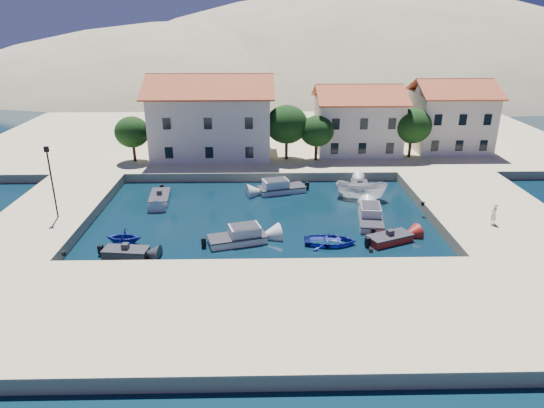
{
  "coord_description": "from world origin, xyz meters",
  "views": [
    {
      "loc": [
        0.08,
        -30.71,
        17.24
      ],
      "look_at": [
        0.91,
        8.12,
        2.0
      ],
      "focal_mm": 32.0,
      "sensor_mm": 36.0,
      "label": 1
    }
  ],
  "objects_px": {
    "cabin_cruiser_south": "(237,237)",
    "pedestrian": "(494,214)",
    "lamppost": "(51,175)",
    "cabin_cruiser_east": "(370,218)",
    "building_mid": "(358,118)",
    "building_left": "(212,114)",
    "rowboat_south": "(330,244)",
    "boat_east": "(361,198)",
    "building_right": "(451,114)"
  },
  "relations": [
    {
      "from": "cabin_cruiser_south",
      "to": "pedestrian",
      "type": "relative_size",
      "value": 2.8
    },
    {
      "from": "lamppost",
      "to": "cabin_cruiser_east",
      "type": "distance_m",
      "value": 27.46
    },
    {
      "from": "building_mid",
      "to": "pedestrian",
      "type": "bearing_deg",
      "value": -72.86
    },
    {
      "from": "building_left",
      "to": "pedestrian",
      "type": "bearing_deg",
      "value": -41.47
    },
    {
      "from": "building_left",
      "to": "cabin_cruiser_east",
      "type": "relative_size",
      "value": 2.81
    },
    {
      "from": "building_mid",
      "to": "pedestrian",
      "type": "relative_size",
      "value": 5.87
    },
    {
      "from": "rowboat_south",
      "to": "cabin_cruiser_east",
      "type": "relative_size",
      "value": 0.8
    },
    {
      "from": "boat_east",
      "to": "rowboat_south",
      "type": "bearing_deg",
      "value": 171.84
    },
    {
      "from": "boat_east",
      "to": "pedestrian",
      "type": "height_order",
      "value": "pedestrian"
    },
    {
      "from": "building_mid",
      "to": "pedestrian",
      "type": "xyz_separation_m",
      "value": [
        7.17,
        -23.24,
        -3.33
      ]
    },
    {
      "from": "boat_east",
      "to": "lamppost",
      "type": "bearing_deg",
      "value": 118.57
    },
    {
      "from": "building_mid",
      "to": "cabin_cruiser_south",
      "type": "bearing_deg",
      "value": -119.93
    },
    {
      "from": "building_right",
      "to": "cabin_cruiser_south",
      "type": "distance_m",
      "value": 36.6
    },
    {
      "from": "building_left",
      "to": "rowboat_south",
      "type": "height_order",
      "value": "building_left"
    },
    {
      "from": "cabin_cruiser_east",
      "to": "boat_east",
      "type": "height_order",
      "value": "cabin_cruiser_east"
    },
    {
      "from": "building_left",
      "to": "rowboat_south",
      "type": "relative_size",
      "value": 3.51
    },
    {
      "from": "cabin_cruiser_south",
      "to": "rowboat_south",
      "type": "xyz_separation_m",
      "value": [
        7.52,
        -0.41,
        -0.48
      ]
    },
    {
      "from": "building_left",
      "to": "building_right",
      "type": "distance_m",
      "value": 30.07
    },
    {
      "from": "building_mid",
      "to": "boat_east",
      "type": "distance_m",
      "value": 15.48
    },
    {
      "from": "lamppost",
      "to": "building_mid",
      "type": "bearing_deg",
      "value": 35.45
    },
    {
      "from": "building_left",
      "to": "rowboat_south",
      "type": "xyz_separation_m",
      "value": [
        11.53,
        -23.7,
        -5.94
      ]
    },
    {
      "from": "lamppost",
      "to": "cabin_cruiser_south",
      "type": "height_order",
      "value": "lamppost"
    },
    {
      "from": "rowboat_south",
      "to": "cabin_cruiser_east",
      "type": "height_order",
      "value": "cabin_cruiser_east"
    },
    {
      "from": "pedestrian",
      "to": "rowboat_south",
      "type": "bearing_deg",
      "value": -20.73
    },
    {
      "from": "lamppost",
      "to": "cabin_cruiser_south",
      "type": "distance_m",
      "value": 16.43
    },
    {
      "from": "rowboat_south",
      "to": "cabin_cruiser_east",
      "type": "distance_m",
      "value": 5.84
    },
    {
      "from": "building_left",
      "to": "building_mid",
      "type": "bearing_deg",
      "value": 3.18
    },
    {
      "from": "building_left",
      "to": "cabin_cruiser_east",
      "type": "xyz_separation_m",
      "value": [
        15.62,
        -19.55,
        -5.46
      ]
    },
    {
      "from": "building_right",
      "to": "cabin_cruiser_east",
      "type": "xyz_separation_m",
      "value": [
        -14.38,
        -21.55,
        -5.0
      ]
    },
    {
      "from": "cabin_cruiser_east",
      "to": "building_right",
      "type": "bearing_deg",
      "value": -25.95
    },
    {
      "from": "rowboat_south",
      "to": "boat_east",
      "type": "relative_size",
      "value": 0.82
    },
    {
      "from": "building_left",
      "to": "cabin_cruiser_south",
      "type": "bearing_deg",
      "value": -80.22
    },
    {
      "from": "rowboat_south",
      "to": "boat_east",
      "type": "height_order",
      "value": "boat_east"
    },
    {
      "from": "building_left",
      "to": "boat_east",
      "type": "xyz_separation_m",
      "value": [
        15.95,
        -13.42,
        -5.94
      ]
    },
    {
      "from": "cabin_cruiser_east",
      "to": "rowboat_south",
      "type": "bearing_deg",
      "value": 143.19
    },
    {
      "from": "boat_east",
      "to": "pedestrian",
      "type": "bearing_deg",
      "value": -118.63
    },
    {
      "from": "building_left",
      "to": "cabin_cruiser_south",
      "type": "distance_m",
      "value": 24.26
    },
    {
      "from": "lamppost",
      "to": "boat_east",
      "type": "bearing_deg",
      "value": 13.47
    },
    {
      "from": "building_mid",
      "to": "rowboat_south",
      "type": "xyz_separation_m",
      "value": [
        -6.47,
        -24.7,
        -5.22
      ]
    },
    {
      "from": "lamppost",
      "to": "pedestrian",
      "type": "relative_size",
      "value": 3.48
    },
    {
      "from": "building_left",
      "to": "boat_east",
      "type": "distance_m",
      "value": 21.68
    },
    {
      "from": "cabin_cruiser_south",
      "to": "pedestrian",
      "type": "distance_m",
      "value": 21.23
    },
    {
      "from": "building_left",
      "to": "pedestrian",
      "type": "distance_m",
      "value": 33.83
    },
    {
      "from": "cabin_cruiser_south",
      "to": "rowboat_south",
      "type": "height_order",
      "value": "cabin_cruiser_south"
    },
    {
      "from": "cabin_cruiser_south",
      "to": "lamppost",
      "type": "bearing_deg",
      "value": 151.8
    },
    {
      "from": "lamppost",
      "to": "cabin_cruiser_east",
      "type": "xyz_separation_m",
      "value": [
        27.12,
        0.45,
        -4.28
      ]
    },
    {
      "from": "lamppost",
      "to": "rowboat_south",
      "type": "relative_size",
      "value": 1.49
    },
    {
      "from": "building_right",
      "to": "cabin_cruiser_south",
      "type": "xyz_separation_m",
      "value": [
        -25.99,
        -25.29,
        -5.0
      ]
    },
    {
      "from": "building_mid",
      "to": "rowboat_south",
      "type": "height_order",
      "value": "building_mid"
    },
    {
      "from": "cabin_cruiser_east",
      "to": "cabin_cruiser_south",
      "type": "bearing_deg",
      "value": 115.61
    }
  ]
}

